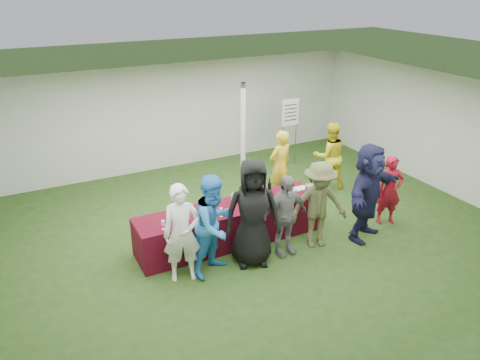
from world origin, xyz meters
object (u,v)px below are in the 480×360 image
staff_pourer (280,166)px  staff_back (330,156)px  customer_2 (253,213)px  customer_4 (319,205)px  serving_table (231,224)px  customer_1 (215,225)px  dump_bucket (311,190)px  customer_0 (182,233)px  wine_list_sign (290,117)px  customer_5 (368,192)px  customer_3 (285,215)px  customer_6 (390,190)px

staff_pourer → staff_back: staff_pourer is taller
customer_2 → customer_4: size_ratio=1.16×
serving_table → customer_1: bearing=-131.3°
serving_table → staff_back: staff_back is taller
dump_bucket → customer_0: (-2.85, -0.46, 0.01)m
wine_list_sign → customer_0: bearing=-140.6°
wine_list_sign → customer_1: 5.24m
customer_5 → customer_1: bearing=150.3°
wine_list_sign → dump_bucket: bearing=-115.6°
customer_2 → serving_table: bearing=111.8°
wine_list_sign → customer_2: size_ratio=0.92×
serving_table → customer_4: 1.69m
staff_back → customer_3: 3.17m
customer_1 → customer_2: 0.69m
customer_0 → customer_1: bearing=8.6°
wine_list_sign → staff_back: size_ratio=1.11×
customer_2 → customer_4: (1.35, -0.06, -0.13)m
serving_table → customer_5: 2.65m
customer_6 → customer_0: bearing=-162.6°
customer_0 → customer_5: size_ratio=0.89×
customer_0 → customer_3: 1.90m
dump_bucket → customer_5: bearing=-46.5°
wine_list_sign → customer_5: customer_5 is taller
staff_back → customer_6: bearing=108.5°
customer_5 → serving_table: bearing=132.6°
customer_2 → wine_list_sign: bearing=68.8°
customer_3 → wine_list_sign: bearing=55.8°
staff_back → customer_0: 4.76m
customer_3 → customer_5: customer_5 is taller
dump_bucket → customer_6: bearing=-19.4°
customer_1 → customer_5: bearing=-29.7°
customer_1 → customer_3: bearing=-27.2°
dump_bucket → wine_list_sign: size_ratio=0.13×
customer_4 → customer_5: customer_5 is taller
staff_pourer → customer_6: staff_pourer is taller
staff_pourer → staff_back: bearing=170.1°
customer_0 → customer_5: (3.59, -0.32, 0.10)m
customer_3 → staff_back: bearing=38.1°
serving_table → wine_list_sign: (3.13, 2.88, 0.94)m
customer_0 → customer_2: size_ratio=0.87×
staff_back → dump_bucket: bearing=60.4°
wine_list_sign → customer_4: (-1.74, -3.72, -0.47)m
wine_list_sign → customer_4: wine_list_sign is taller
customer_0 → customer_2: (1.25, -0.10, 0.12)m
wine_list_sign → customer_2: bearing=-130.2°
staff_back → customer_3: (-2.48, -1.98, -0.04)m
staff_back → customer_4: 2.70m
dump_bucket → customer_2: size_ratio=0.12×
wine_list_sign → staff_pourer: bearing=-128.0°
customer_2 → customer_6: bearing=19.3°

